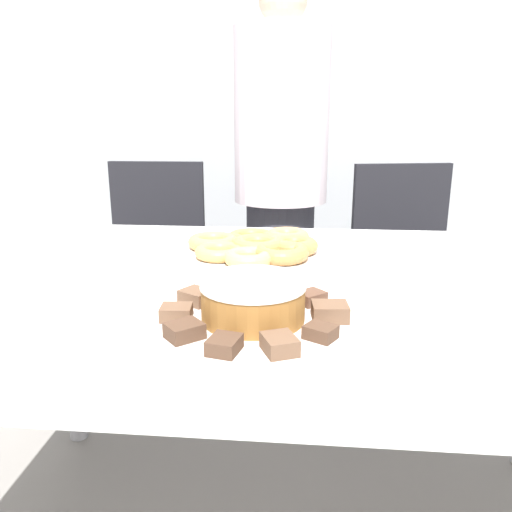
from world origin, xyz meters
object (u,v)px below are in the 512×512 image
at_px(office_chair_right, 410,289).
at_px(frosted_cake, 253,299).
at_px(plate_cake, 253,322).
at_px(plate_donuts, 258,255).
at_px(office_chair_left, 152,281).
at_px(person_standing, 281,189).

xyz_separation_m(office_chair_right, frosted_cake, (-0.51, -1.14, 0.36)).
height_order(office_chair_right, plate_cake, office_chair_right).
height_order(plate_donuts, frosted_cake, frosted_cake).
bearing_deg(frosted_cake, plate_cake, 0.00).
distance_m(office_chair_left, frosted_cake, 1.31).
xyz_separation_m(office_chair_left, frosted_cake, (0.53, -1.14, 0.36)).
relative_size(person_standing, plate_cake, 4.67).
bearing_deg(plate_cake, person_standing, 90.28).
bearing_deg(plate_cake, plate_donuts, 93.92).
bearing_deg(person_standing, office_chair_left, 179.96).
bearing_deg(office_chair_left, plate_cake, -65.62).
distance_m(office_chair_left, plate_cake, 1.30).
xyz_separation_m(plate_cake, plate_donuts, (-0.03, 0.42, 0.00)).
xyz_separation_m(office_chair_left, office_chair_right, (1.04, -0.00, 0.00)).
distance_m(office_chair_right, plate_donuts, 0.95).
distance_m(office_chair_right, plate_cake, 1.28).
distance_m(person_standing, plate_cake, 1.14).
distance_m(plate_cake, plate_donuts, 0.42).
bearing_deg(office_chair_right, person_standing, 167.73).
height_order(person_standing, frosted_cake, person_standing).
bearing_deg(office_chair_left, plate_donuts, -55.73).
distance_m(person_standing, frosted_cake, 1.14).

